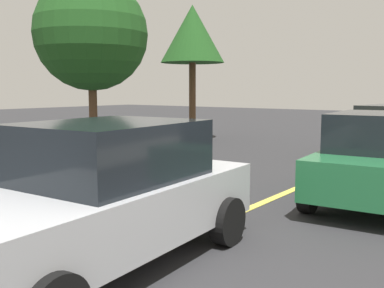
{
  "coord_description": "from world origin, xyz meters",
  "views": [
    {
      "loc": [
        -3.41,
        -3.69,
        2.04
      ],
      "look_at": [
        1.76,
        0.22,
        1.24
      ],
      "focal_mm": 41.36,
      "sensor_mm": 36.0,
      "label": 1
    }
  ],
  "objects_px": {
    "tree_left_verge": "(91,34)",
    "tree_centre_verge": "(192,35)",
    "car_green_crossing": "(384,158)",
    "car_silver_behind_van": "(102,195)"
  },
  "relations": [
    {
      "from": "car_silver_behind_van",
      "to": "car_green_crossing",
      "type": "xyz_separation_m",
      "value": [
        5.01,
        -1.88,
        -0.01
      ]
    },
    {
      "from": "car_green_crossing",
      "to": "tree_left_verge",
      "type": "relative_size",
      "value": 0.79
    },
    {
      "from": "tree_left_verge",
      "to": "car_silver_behind_van",
      "type": "bearing_deg",
      "value": -129.89
    },
    {
      "from": "tree_left_verge",
      "to": "tree_centre_verge",
      "type": "distance_m",
      "value": 5.04
    },
    {
      "from": "tree_left_verge",
      "to": "tree_centre_verge",
      "type": "height_order",
      "value": "tree_left_verge"
    },
    {
      "from": "car_green_crossing",
      "to": "tree_centre_verge",
      "type": "distance_m",
      "value": 11.35
    },
    {
      "from": "car_green_crossing",
      "to": "tree_left_verge",
      "type": "height_order",
      "value": "tree_left_verge"
    },
    {
      "from": "car_silver_behind_van",
      "to": "tree_left_verge",
      "type": "height_order",
      "value": "tree_left_verge"
    },
    {
      "from": "tree_left_verge",
      "to": "tree_centre_verge",
      "type": "bearing_deg",
      "value": -2.65
    },
    {
      "from": "car_silver_behind_van",
      "to": "tree_centre_verge",
      "type": "relative_size",
      "value": 0.8
    }
  ]
}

